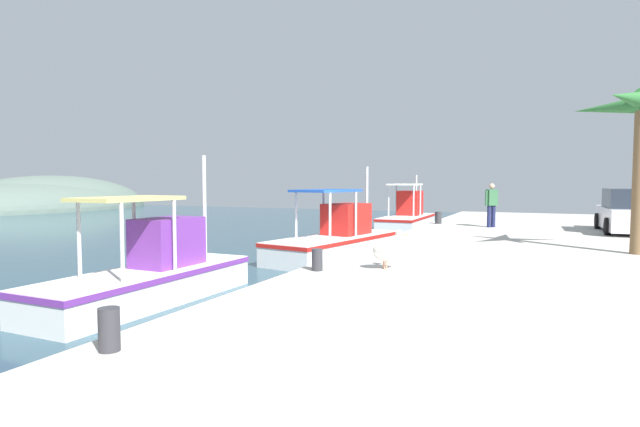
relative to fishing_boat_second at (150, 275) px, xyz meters
The scene contains 12 objects.
quay_pier 9.59m from the fishing_boat_second, 58.16° to the right, with size 36.00×10.00×0.80m, color #BCB7AD.
distant_hill_nearest 41.00m from the fishing_boat_second, 56.19° to the left, with size 21.35×10.90×5.30m, color #596B60.
distant_hill_third 42.56m from the fishing_boat_second, 54.10° to the left, with size 21.05×9.74×6.30m, color #596B60.
fishing_boat_second is the anchor object (origin of this frame).
fishing_boat_third 7.70m from the fishing_boat_second, ahead, with size 6.17×2.97×3.17m.
fishing_boat_fourth 17.41m from the fishing_boat_second, ahead, with size 5.56×1.91×2.96m.
pelican 5.17m from the fishing_boat_second, 71.03° to the right, with size 0.81×0.83×0.82m.
fisherman_standing 14.04m from the fishing_boat_second, 24.69° to the right, with size 0.44×0.46×1.74m.
parked_car 16.37m from the fishing_boat_second, 40.28° to the right, with size 4.17×2.01×1.57m.
mooring_bollard_nearest 5.82m from the fishing_boat_second, 141.68° to the right, with size 0.23×0.23×0.47m, color #333338.
mooring_bollard_second 3.73m from the fishing_boat_second, 75.98° to the right, with size 0.23×0.23×0.45m, color #333338.
mooring_bollard_third 14.00m from the fishing_boat_second, 14.90° to the right, with size 0.28×0.28×0.52m, color #333338.
Camera 1 is at (-13.65, -4.76, 2.64)m, focal length 28.74 mm.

